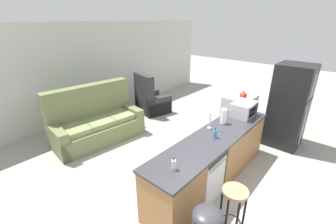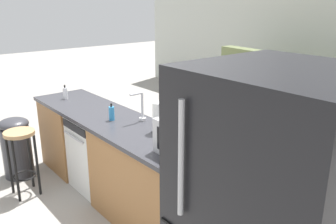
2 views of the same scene
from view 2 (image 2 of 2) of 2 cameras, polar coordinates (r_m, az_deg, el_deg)
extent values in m
plane|color=gray|center=(4.11, -8.65, -12.84)|extent=(24.00, 24.00, 0.00)
cube|color=#9E6B3D|center=(4.67, -14.76, -3.52)|extent=(0.75, 0.62, 0.86)
cube|color=#9E6B3D|center=(3.29, -1.41, -12.17)|extent=(1.55, 0.62, 0.86)
cube|color=#333338|center=(3.62, -8.06, -1.71)|extent=(2.94, 0.66, 0.04)
cube|color=#3F2A18|center=(3.97, -7.53, -13.23)|extent=(2.86, 0.56, 0.08)
cube|color=white|center=(4.11, -10.73, -6.34)|extent=(0.58, 0.58, 0.84)
cube|color=black|center=(3.86, -14.87, -2.48)|extent=(0.52, 0.01, 0.08)
cylinder|color=#B2B2B7|center=(3.89, -14.94, -3.91)|extent=(0.44, 0.02, 0.02)
torus|color=black|center=(2.63, 25.33, -10.68)|extent=(0.16, 0.16, 0.01)
cylinder|color=#B2B2B7|center=(1.38, 2.11, -7.64)|extent=(0.02, 0.02, 0.48)
cube|color=#B7B7BC|center=(2.75, 3.66, -4.30)|extent=(0.50, 0.36, 0.28)
cube|color=black|center=(2.67, 0.09, -4.96)|extent=(0.27, 0.01, 0.18)
cube|color=#2D2D33|center=(2.52, 3.21, -6.40)|extent=(0.11, 0.01, 0.21)
cylinder|color=silver|center=(3.59, -4.10, -1.16)|extent=(0.07, 0.07, 0.03)
cylinder|color=silver|center=(3.54, -4.15, 1.06)|extent=(0.02, 0.02, 0.26)
cylinder|color=silver|center=(3.47, -5.14, 2.91)|extent=(0.02, 0.14, 0.02)
cylinder|color=#4C4C51|center=(3.28, -1.51, -3.09)|extent=(0.14, 0.14, 0.01)
cylinder|color=white|center=(3.24, -1.53, -0.75)|extent=(0.11, 0.11, 0.27)
cylinder|color=#338CCC|center=(3.62, -9.03, -0.24)|extent=(0.06, 0.06, 0.14)
cylinder|color=black|center=(3.60, -9.10, 1.10)|extent=(0.02, 0.02, 0.04)
cylinder|color=silver|center=(4.53, -16.16, 2.89)|extent=(0.06, 0.06, 0.14)
cylinder|color=black|center=(4.51, -16.25, 3.97)|extent=(0.02, 0.02, 0.04)
cylinder|color=tan|center=(4.07, -22.78, -3.14)|extent=(0.32, 0.32, 0.04)
cylinder|color=black|center=(4.28, -24.08, -7.66)|extent=(0.03, 0.03, 0.70)
cylinder|color=black|center=(4.09, -23.20, -8.77)|extent=(0.03, 0.03, 0.70)
cylinder|color=black|center=(4.34, -21.24, -7.00)|extent=(0.03, 0.03, 0.70)
cylinder|color=black|center=(4.14, -20.23, -8.06)|extent=(0.03, 0.03, 0.70)
torus|color=black|center=(4.26, -21.99, -9.44)|extent=(0.25, 0.25, 0.02)
cylinder|color=#333338|center=(4.68, -23.02, -5.93)|extent=(0.34, 0.34, 0.62)
ellipsoid|color=#333338|center=(4.56, -23.56, -1.76)|extent=(0.35, 0.35, 0.14)
cube|color=#667047|center=(5.94, 12.97, -1.10)|extent=(2.09, 1.11, 0.42)
cube|color=#667047|center=(6.06, 15.43, 3.27)|extent=(2.01, 0.46, 1.27)
cube|color=#667047|center=(6.53, 7.40, 1.83)|extent=(0.30, 0.92, 0.62)
cube|color=#667047|center=(5.36, 19.90, -2.62)|extent=(0.30, 0.92, 0.62)
cube|color=#7D8959|center=(6.21, 9.20, 2.54)|extent=(0.63, 0.69, 0.12)
cube|color=#7D8959|center=(5.83, 12.80, 1.33)|extent=(0.63, 0.69, 0.12)
cube|color=#7D8959|center=(5.48, 16.89, -0.03)|extent=(0.63, 0.69, 0.12)
camera|label=1|loc=(5.91, -39.64, 19.68)|focal=24.00mm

